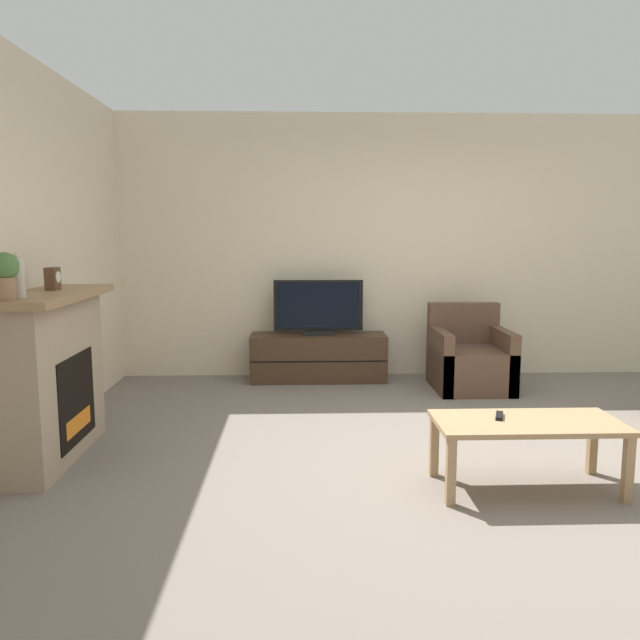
# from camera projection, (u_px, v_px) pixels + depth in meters

# --- Properties ---
(ground_plane) EXTENTS (24.00, 24.00, 0.00)m
(ground_plane) POSITION_uv_depth(u_px,v_px,m) (450.00, 455.00, 4.22)
(ground_plane) COLOR slate
(wall_back) EXTENTS (12.00, 0.06, 2.70)m
(wall_back) POSITION_uv_depth(u_px,v_px,m) (396.00, 247.00, 6.50)
(wall_back) COLOR beige
(wall_back) RESTS_ON ground
(wall_left) EXTENTS (0.06, 12.00, 2.70)m
(wall_left) POSITION_uv_depth(u_px,v_px,m) (4.00, 255.00, 3.93)
(wall_left) COLOR beige
(wall_left) RESTS_ON ground
(fireplace) EXTENTS (0.48, 1.28, 1.12)m
(fireplace) POSITION_uv_depth(u_px,v_px,m) (48.00, 375.00, 4.09)
(fireplace) COLOR tan
(fireplace) RESTS_ON ground
(mantel_vase_left) EXTENTS (0.08, 0.08, 0.27)m
(mantel_vase_left) POSITION_uv_depth(u_px,v_px,m) (18.00, 276.00, 3.62)
(mantel_vase_left) COLOR beige
(mantel_vase_left) RESTS_ON fireplace
(mantel_clock) EXTENTS (0.08, 0.11, 0.15)m
(mantel_clock) POSITION_uv_depth(u_px,v_px,m) (53.00, 279.00, 4.13)
(mantel_clock) COLOR brown
(mantel_clock) RESTS_ON fireplace
(potted_plant) EXTENTS (0.16, 0.16, 0.27)m
(potted_plant) POSITION_uv_depth(u_px,v_px,m) (5.00, 273.00, 3.45)
(potted_plant) COLOR #936B4C
(potted_plant) RESTS_ON fireplace
(tv_stand) EXTENTS (1.37, 0.42, 0.47)m
(tv_stand) POSITION_uv_depth(u_px,v_px,m) (318.00, 357.00, 6.35)
(tv_stand) COLOR #422D1E
(tv_stand) RESTS_ON ground
(tv) EXTENTS (0.90, 0.18, 0.55)m
(tv) POSITION_uv_depth(u_px,v_px,m) (318.00, 309.00, 6.28)
(tv) COLOR black
(tv) RESTS_ON tv_stand
(armchair) EXTENTS (0.70, 0.76, 0.80)m
(armchair) POSITION_uv_depth(u_px,v_px,m) (469.00, 361.00, 6.01)
(armchair) COLOR brown
(armchair) RESTS_ON ground
(coffee_table) EXTENTS (1.07, 0.50, 0.41)m
(coffee_table) POSITION_uv_depth(u_px,v_px,m) (527.00, 429.00, 3.62)
(coffee_table) COLOR #A37F56
(coffee_table) RESTS_ON ground
(remote) EXTENTS (0.09, 0.15, 0.02)m
(remote) POSITION_uv_depth(u_px,v_px,m) (499.00, 416.00, 3.67)
(remote) COLOR black
(remote) RESTS_ON coffee_table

